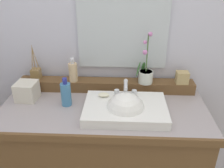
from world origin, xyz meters
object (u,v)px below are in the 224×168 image
Objects in this scene: potted_plant at (145,74)px; trinket_box at (182,78)px; sink_basin at (125,110)px; lotion_bottle at (66,94)px; soap_dispenser at (73,72)px; tissue_box at (27,91)px; soap_bar at (104,95)px; reed_diffuser at (36,73)px.

trinket_box is at bearing 0.55° from potted_plant.
lotion_bottle reaches higher than sink_basin.
potted_plant is at bearing -0.13° from soap_dispenser.
trinket_box is 1.03m from tissue_box.
soap_bar is 0.54× the size of tissue_box.
potted_plant is at bearing 33.02° from soap_bar.
potted_plant reaches higher than soap_dispenser.
potted_plant is 0.54m from lotion_bottle.
soap_dispenser reaches higher than lotion_bottle.
reed_diffuser is (-0.49, 0.20, 0.05)m from soap_bar.
soap_bar is 0.29m from soap_dispenser.
sink_basin reaches higher than trinket_box.
sink_basin is at bearing -12.57° from tissue_box.
reed_diffuser is at bearing 84.68° from tissue_box.
trinket_box is at bearing 14.35° from lotion_bottle.
soap_bar is 0.51m from tissue_box.
tissue_box is at bearing -154.96° from soap_dispenser.
lotion_bottle reaches higher than soap_bar.
lotion_bottle is (0.26, -0.22, -0.04)m from reed_diffuser.
potted_plant is 2.12× the size of soap_dispenser.
sink_basin is 0.38m from lotion_bottle.
reed_diffuser is 0.17m from tissue_box.
lotion_bottle is 0.28m from tissue_box.
tissue_box reaches higher than soap_bar.
lotion_bottle is at bearing -159.33° from potted_plant.
tissue_box is at bearing -95.32° from reed_diffuser.
potted_plant is 0.49m from soap_dispenser.
sink_basin is 2.63× the size of lotion_bottle.
soap_dispenser is 0.74m from trinket_box.
soap_bar is at bearing 142.95° from sink_basin.
sink_basin is 2.93× the size of soap_dispenser.
reed_diffuser reaches higher than sink_basin.
soap_bar is at bearing 3.96° from lotion_bottle.
sink_basin is 2.01× the size of reed_diffuser.
reed_diffuser is 0.34m from lotion_bottle.
sink_basin reaches higher than soap_bar.
tissue_box is (-0.01, -0.16, -0.06)m from reed_diffuser.
sink_basin is 0.47m from soap_dispenser.
potted_plant reaches higher than trinket_box.
soap_bar is 0.53m from reed_diffuser.
reed_diffuser is (-0.27, 0.03, -0.03)m from soap_dispenser.
lotion_bottle is 1.43× the size of tissue_box.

